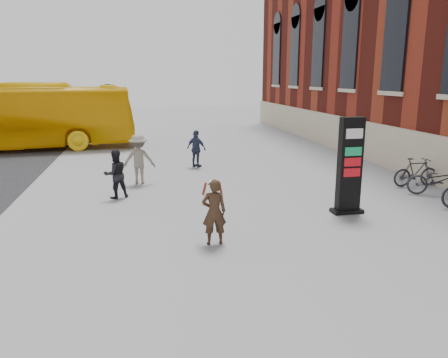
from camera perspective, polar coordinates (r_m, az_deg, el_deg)
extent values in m
plane|color=#9E9EA3|center=(9.92, -4.37, -9.58)|extent=(100.00, 100.00, 0.00)
cube|color=beige|center=(18.58, 23.50, 3.02)|extent=(0.18, 44.00, 1.80)
cube|color=black|center=(12.82, 16.09, 1.64)|extent=(0.67, 0.29, 2.76)
cube|color=black|center=(13.14, 15.72, -4.02)|extent=(0.89, 0.45, 0.11)
cube|color=white|center=(12.68, 16.36, 5.79)|extent=(0.50, 0.32, 0.28)
cube|color=#117945|center=(12.75, 16.21, 3.58)|extent=(0.50, 0.32, 0.24)
cube|color=maroon|center=(12.80, 16.13, 2.27)|extent=(0.50, 0.32, 0.24)
cube|color=maroon|center=(12.85, 16.04, 0.97)|extent=(0.50, 0.32, 0.24)
imported|color=#342316|center=(10.12, -1.30, -4.33)|extent=(0.58, 0.38, 1.57)
cylinder|color=white|center=(9.93, -1.32, -0.40)|extent=(0.22, 0.22, 0.05)
cone|color=white|center=(10.29, -0.48, -2.40)|extent=(0.22, 0.21, 0.38)
cylinder|color=maroon|center=(10.23, -0.48, -1.16)|extent=(0.12, 0.12, 0.32)
cone|color=white|center=(10.23, -2.56, -2.50)|extent=(0.22, 0.21, 0.38)
cylinder|color=maroon|center=(10.17, -2.57, -1.25)|extent=(0.12, 0.12, 0.32)
imported|color=#EDB609|center=(25.95, -26.01, 7.33)|extent=(12.90, 3.88, 3.54)
imported|color=black|center=(14.44, -13.99, 0.62)|extent=(0.93, 0.83, 1.57)
imported|color=gray|center=(16.21, -11.07, 2.55)|extent=(1.20, 0.72, 1.81)
imported|color=#2B344E|center=(18.90, -3.63, 3.96)|extent=(0.97, 0.92, 1.61)
imported|color=#27272F|center=(16.01, 26.25, -0.12)|extent=(2.09, 1.39, 1.04)
imported|color=#27272F|center=(16.99, 23.77, 0.82)|extent=(1.74, 0.52, 1.04)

